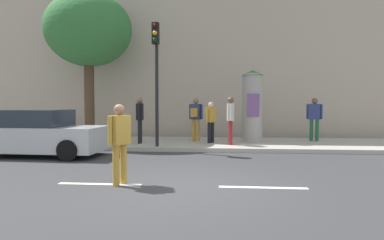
% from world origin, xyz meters
% --- Properties ---
extents(ground_plane, '(80.00, 80.00, 0.00)m').
position_xyz_m(ground_plane, '(0.00, 0.00, 0.00)').
color(ground_plane, '#38383A').
extents(sidewalk_curb, '(36.00, 4.00, 0.15)m').
position_xyz_m(sidewalk_curb, '(0.00, 7.00, 0.07)').
color(sidewalk_curb, '#B2ADA3').
rests_on(sidewalk_curb, ground_plane).
extents(lane_markings, '(25.80, 0.16, 0.01)m').
position_xyz_m(lane_markings, '(-0.00, 0.00, 0.00)').
color(lane_markings, silver).
rests_on(lane_markings, ground_plane).
extents(building_backdrop, '(36.00, 5.00, 11.36)m').
position_xyz_m(building_backdrop, '(0.00, 12.00, 5.68)').
color(building_backdrop, '#B7A893').
rests_on(building_backdrop, ground_plane).
extents(traffic_light, '(0.24, 0.45, 4.38)m').
position_xyz_m(traffic_light, '(-1.50, 5.24, 3.09)').
color(traffic_light, black).
rests_on(traffic_light, sidewalk_curb).
extents(poster_column, '(0.89, 0.89, 2.88)m').
position_xyz_m(poster_column, '(2.04, 7.23, 1.61)').
color(poster_column, '#9E9B93').
rests_on(poster_column, sidewalk_curb).
extents(street_tree, '(3.67, 3.67, 6.26)m').
position_xyz_m(street_tree, '(-4.87, 7.56, 4.81)').
color(street_tree, '#4C3826').
rests_on(street_tree, sidewalk_curb).
extents(pedestrian_tallest, '(0.42, 0.58, 1.70)m').
position_xyz_m(pedestrian_tallest, '(-1.27, -0.02, 1.01)').
color(pedestrian_tallest, '#B78C33').
rests_on(pedestrian_tallest, ground_plane).
extents(pedestrian_in_dark_shirt, '(0.27, 0.58, 1.80)m').
position_xyz_m(pedestrian_in_dark_shirt, '(-2.34, 6.23, 1.21)').
color(pedestrian_in_dark_shirt, black).
rests_on(pedestrian_in_dark_shirt, sidewalk_curb).
extents(pedestrian_in_red_top, '(0.57, 0.45, 1.77)m').
position_xyz_m(pedestrian_in_red_top, '(-0.25, 7.23, 1.21)').
color(pedestrian_in_red_top, '#B78C33').
rests_on(pedestrian_in_red_top, sidewalk_curb).
extents(pedestrian_with_backpack, '(0.60, 0.39, 1.77)m').
position_xyz_m(pedestrian_with_backpack, '(4.59, 7.66, 1.20)').
color(pedestrian_with_backpack, '#1E5938').
rests_on(pedestrian_with_backpack, sidewalk_curb).
extents(pedestrian_in_light_jacket, '(0.27, 0.59, 1.79)m').
position_xyz_m(pedestrian_in_light_jacket, '(1.15, 6.13, 1.21)').
color(pedestrian_in_light_jacket, maroon).
rests_on(pedestrian_in_light_jacket, sidewalk_curb).
extents(pedestrian_near_pole, '(0.43, 0.53, 1.60)m').
position_xyz_m(pedestrian_near_pole, '(0.39, 6.65, 1.09)').
color(pedestrian_near_pole, black).
rests_on(pedestrian_near_pole, sidewalk_curb).
extents(parked_car_dark, '(4.52, 2.06, 1.50)m').
position_xyz_m(parked_car_dark, '(-5.26, 3.71, 0.72)').
color(parked_car_dark, silver).
rests_on(parked_car_dark, ground_plane).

